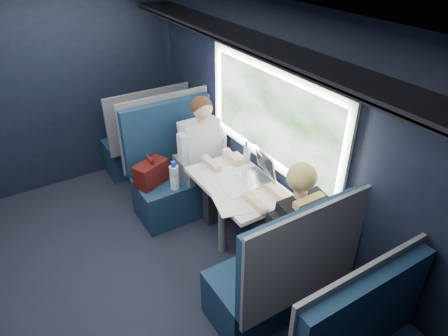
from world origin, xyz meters
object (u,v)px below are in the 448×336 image
seat_bay_near (177,175)px  laptop (259,171)px  cup (227,154)px  seat_bay_far (277,278)px  table (236,190)px  bottle_small (247,153)px  seat_row_front (146,142)px  man (205,152)px  woman (292,224)px

seat_bay_near → laptop: bearing=-63.8°
cup → seat_bay_far: bearing=-105.1°
seat_bay_near → laptop: 1.07m
table → bottle_small: size_ratio=4.34×
seat_row_front → man: 1.17m
bottle_small → cup: bearing=125.8°
seat_bay_far → cup: (0.36, 1.31, 0.37)m
seat_bay_far → man: man is taller
seat_bay_near → seat_bay_far: (0.02, -1.75, -0.01)m
table → bottle_small: bottle_small is taller
laptop → seat_bay_near: bearing=116.2°
laptop → cup: 0.47m
seat_bay_near → woman: woman is taller
man → cup: bearing=-67.8°
table → seat_bay_near: seat_bay_near is taller
table → man: man is taller
table → laptop: (0.24, -0.02, 0.15)m
seat_row_front → man: size_ratio=0.88×
cup → table: bearing=-111.5°
seat_bay_near → man: bearing=-32.8°
table → bottle_small: (0.30, 0.27, 0.18)m
seat_bay_near → woman: 1.63m
cup → bottle_small: bearing=-54.2°
seat_bay_far → woman: size_ratio=0.95×
seat_bay_near → bottle_small: 0.89m
seat_bay_near → woman: size_ratio=0.95×
table → laptop: 0.28m
laptop → cup: bearing=98.3°
man → woman: (0.00, -1.41, 0.01)m
seat_bay_near → bottle_small: (0.50, -0.60, 0.42)m
seat_bay_near → man: man is taller
seat_bay_far → bottle_small: size_ratio=5.47×
man → woman: same height
seat_bay_far → laptop: bearing=63.6°
seat_bay_far → cup: size_ratio=13.14×
seat_bay_near → seat_bay_far: 1.75m
seat_bay_near → seat_row_front: bearing=89.0°
laptop → seat_bay_far: bearing=-116.4°
seat_row_front → man: man is taller
seat_bay_far → laptop: (0.42, 0.85, 0.40)m
seat_row_front → cup: bearing=-75.3°
table → seat_row_front: size_ratio=0.86×
seat_bay_near → seat_row_front: 0.93m
bottle_small → cup: bottle_small is taller
seat_bay_near → seat_bay_far: bearing=-89.5°
seat_bay_far → laptop: seat_bay_far is taller
woman → laptop: 0.71m
seat_bay_far → seat_row_front: (0.00, 2.67, -0.00)m
laptop → woman: bearing=-104.2°
laptop → seat_row_front: bearing=103.1°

